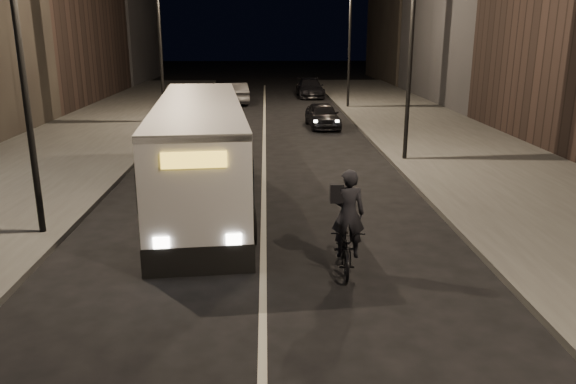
{
  "coord_description": "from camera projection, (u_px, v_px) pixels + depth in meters",
  "views": [
    {
      "loc": [
        0.1,
        -9.65,
        5.06
      ],
      "look_at": [
        0.58,
        2.7,
        1.5
      ],
      "focal_mm": 35.0,
      "sensor_mm": 36.0,
      "label": 1
    }
  ],
  "objects": [
    {
      "name": "ground",
      "position": [
        263.0,
        307.0,
        10.66
      ],
      "size": [
        180.0,
        180.0,
        0.0
      ],
      "primitive_type": "plane",
      "color": "black",
      "rests_on": "ground"
    },
    {
      "name": "sidewalk_right",
      "position": [
        459.0,
        150.0,
        24.4
      ],
      "size": [
        7.0,
        70.0,
        0.16
      ],
      "primitive_type": "cube",
      "color": "#3A3A37",
      "rests_on": "ground"
    },
    {
      "name": "sidewalk_left",
      "position": [
        64.0,
        153.0,
        23.76
      ],
      "size": [
        7.0,
        70.0,
        0.16
      ],
      "primitive_type": "cube",
      "color": "#3A3A37",
      "rests_on": "ground"
    },
    {
      "name": "streetlight_right_mid",
      "position": [
        405.0,
        22.0,
        20.9
      ],
      "size": [
        1.2,
        0.44,
        8.12
      ],
      "color": "black",
      "rests_on": "sidewalk_right"
    },
    {
      "name": "streetlight_right_far",
      "position": [
        346.0,
        26.0,
        36.26
      ],
      "size": [
        1.2,
        0.44,
        8.12
      ],
      "color": "black",
      "rests_on": "sidewalk_right"
    },
    {
      "name": "streetlight_left_near",
      "position": [
        27.0,
        17.0,
        12.81
      ],
      "size": [
        1.2,
        0.44,
        8.12
      ],
      "color": "black",
      "rests_on": "sidewalk_left"
    },
    {
      "name": "streetlight_left_far",
      "position": [
        164.0,
        25.0,
        30.1
      ],
      "size": [
        1.2,
        0.44,
        8.12
      ],
      "color": "black",
      "rests_on": "sidewalk_left"
    },
    {
      "name": "city_bus",
      "position": [
        200.0,
        147.0,
        16.97
      ],
      "size": [
        3.49,
        11.52,
        3.06
      ],
      "rotation": [
        0.0,
        0.0,
        0.09
      ],
      "color": "silver",
      "rests_on": "ground"
    },
    {
      "name": "cyclist_on_bicycle",
      "position": [
        346.0,
        237.0,
        12.1
      ],
      "size": [
        0.84,
        2.06,
        2.32
      ],
      "rotation": [
        0.0,
        0.0,
        -0.07
      ],
      "color": "black",
      "rests_on": "ground"
    },
    {
      "name": "car_near",
      "position": [
        323.0,
        115.0,
        30.26
      ],
      "size": [
        1.83,
        4.01,
        1.33
      ],
      "primitive_type": "imported",
      "rotation": [
        0.0,
        0.0,
        0.07
      ],
      "color": "black",
      "rests_on": "ground"
    },
    {
      "name": "car_mid",
      "position": [
        235.0,
        93.0,
        40.11
      ],
      "size": [
        2.19,
        4.74,
        1.5
      ],
      "primitive_type": "imported",
      "rotation": [
        0.0,
        0.0,
        3.28
      ],
      "color": "#343537",
      "rests_on": "ground"
    },
    {
      "name": "car_far",
      "position": [
        310.0,
        88.0,
        44.11
      ],
      "size": [
        2.07,
        4.92,
        1.42
      ],
      "primitive_type": "imported",
      "rotation": [
        0.0,
        0.0,
        0.02
      ],
      "color": "black",
      "rests_on": "ground"
    }
  ]
}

